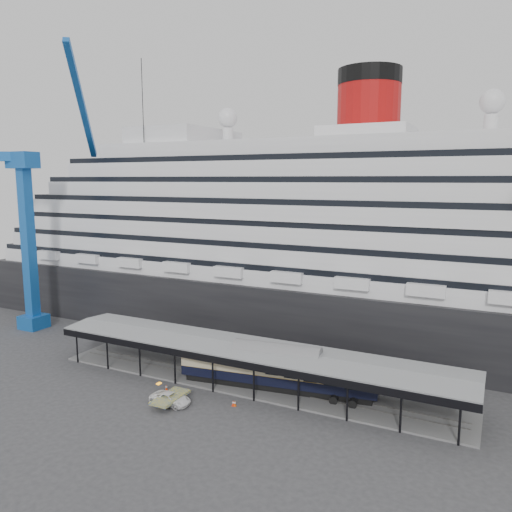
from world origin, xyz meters
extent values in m
plane|color=#343436|center=(0.00, 0.00, 0.00)|extent=(200.00, 200.00, 0.00)
cube|color=black|center=(0.00, 32.00, 5.00)|extent=(130.00, 30.00, 10.00)
cylinder|color=#A90D0D|center=(8.00, 32.00, 37.40)|extent=(10.00, 10.00, 9.00)
cylinder|color=black|center=(8.00, 32.00, 42.65)|extent=(10.10, 10.10, 2.50)
sphere|color=silver|center=(-18.00, 32.00, 37.70)|extent=(3.60, 3.60, 3.60)
sphere|color=silver|center=(26.00, 32.00, 37.70)|extent=(3.60, 3.60, 3.60)
cube|color=slate|center=(0.00, 5.00, 0.12)|extent=(56.00, 8.00, 0.24)
cube|color=slate|center=(0.00, 4.28, 0.28)|extent=(54.00, 0.08, 0.10)
cube|color=slate|center=(0.00, 5.72, 0.28)|extent=(54.00, 0.08, 0.10)
cube|color=black|center=(0.00, 0.50, 4.45)|extent=(56.00, 0.18, 0.90)
cube|color=black|center=(0.00, 9.50, 4.45)|extent=(56.00, 0.18, 0.90)
cube|color=slate|center=(0.00, 5.00, 5.18)|extent=(56.00, 9.00, 0.24)
cube|color=#1757AD|center=(-46.00, 10.00, 1.20)|extent=(4.00, 4.00, 2.40)
cube|color=#1757AD|center=(-46.00, 10.00, 15.40)|extent=(1.80, 1.80, 26.00)
cube|color=#1757AD|center=(-46.00, 10.00, 29.80)|extent=(5.00, 3.20, 2.80)
cube|color=#1757AD|center=(-37.61, 15.88, 39.20)|extent=(12.92, 17.86, 16.80)
cube|color=#1757AD|center=(-48.87, 7.99, 30.40)|extent=(5.83, 4.75, 1.60)
cylinder|color=black|center=(-29.22, 21.75, 23.60)|extent=(0.12, 0.12, 47.21)
imported|color=white|center=(-5.59, -4.37, 0.70)|extent=(5.07, 2.35, 1.41)
cube|color=black|center=(4.11, 5.00, 0.64)|extent=(24.30, 5.90, 0.80)
cube|color=black|center=(4.11, 5.00, 1.68)|extent=(25.50, 6.51, 1.26)
cube|color=beige|center=(4.11, 5.00, 3.06)|extent=(25.51, 6.55, 1.49)
cube|color=black|center=(4.11, 5.00, 4.03)|extent=(25.50, 6.51, 0.46)
cube|color=#EB3A0D|center=(-8.37, -1.44, 0.02)|extent=(0.44, 0.44, 0.03)
cone|color=#EB3A0D|center=(-8.37, -1.44, 0.42)|extent=(0.37, 0.37, 0.79)
cylinder|color=white|center=(-8.37, -1.44, 0.49)|extent=(0.25, 0.25, 0.15)
cube|color=red|center=(1.34, -1.46, 0.01)|extent=(0.46, 0.46, 0.03)
cone|color=red|center=(1.34, -1.46, 0.37)|extent=(0.38, 0.38, 0.70)
cylinder|color=white|center=(1.34, -1.46, 0.44)|extent=(0.22, 0.22, 0.14)
cube|color=#D24B0B|center=(1.53, -1.40, 0.01)|extent=(0.36, 0.36, 0.03)
cone|color=#D24B0B|center=(1.53, -1.40, 0.35)|extent=(0.31, 0.31, 0.67)
cylinder|color=white|center=(1.53, -1.40, 0.42)|extent=(0.21, 0.21, 0.13)
camera|label=1|loc=(28.44, -50.12, 26.59)|focal=35.00mm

